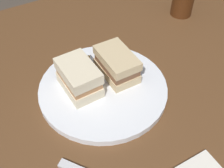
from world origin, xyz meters
The scene contains 8 objects.
plate centered at (-0.03, 0.03, 0.72)m, with size 0.29×0.29×0.02m, color white.
sandwich_half_left centered at (0.02, 0.05, 0.76)m, with size 0.07×0.11×0.06m.
sandwich_half_right centered at (-0.07, 0.05, 0.77)m, with size 0.07×0.10×0.07m.
potato_wedge_front centered at (-0.05, 0.10, 0.74)m, with size 0.05×0.02×0.01m, color #AD702D.
potato_wedge_middle centered at (0.02, 0.07, 0.74)m, with size 0.05×0.02×0.01m, color #AD702D.
potato_wedge_back centered at (0.03, 0.10, 0.74)m, with size 0.04×0.02×0.01m, color #AD702D.
potato_wedge_left_edge centered at (0.03, 0.10, 0.74)m, with size 0.04×0.02×0.02m, color gold.
potato_wedge_right_edge centered at (-0.03, 0.12, 0.74)m, with size 0.04×0.02×0.02m, color gold.
Camera 1 is at (-0.23, -0.34, 1.18)m, focal length 44.27 mm.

